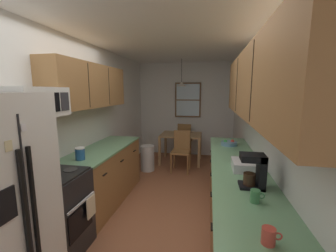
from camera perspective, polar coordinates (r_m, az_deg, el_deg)
ground_plane at (r=3.90m, az=0.15°, el=-18.10°), size 12.00×12.00×0.00m
wall_left at (r=3.97m, az=-19.35°, el=1.27°), size 0.10×9.00×2.55m
wall_right at (r=3.52m, az=22.33°, el=0.12°), size 0.10×9.00×2.55m
wall_back at (r=6.11m, az=4.74°, el=4.36°), size 4.40×0.10×2.55m
ceiling_slab at (r=3.56m, az=0.17°, el=22.24°), size 4.40×9.00×0.08m
stove_range at (r=2.84m, az=-27.73°, el=-19.55°), size 0.66×0.60×1.10m
microwave_over_range at (r=2.59m, az=-31.69°, el=5.31°), size 0.39×0.63×0.31m
counter_left at (r=3.75m, az=-16.34°, el=-12.09°), size 0.64×1.76×0.90m
upper_cabinets_left at (r=3.53m, az=-19.82°, el=9.86°), size 0.33×1.84×0.64m
counter_right at (r=2.85m, az=17.77°, el=-19.23°), size 0.64×3.43×0.90m
upper_cabinets_right at (r=2.49m, az=22.77°, el=10.24°), size 0.33×3.11×0.73m
dining_table at (r=5.47m, az=3.43°, el=-3.23°), size 1.00×0.79×0.72m
dining_chair_near at (r=4.90m, az=3.50°, el=-6.04°), size 0.41×0.41×0.90m
dining_chair_far at (r=6.07m, az=4.51°, el=-3.07°), size 0.45×0.45×0.90m
pendant_light at (r=5.34m, az=3.58°, el=10.93°), size 0.25×0.25×0.65m
back_window at (r=6.01m, az=5.25°, el=6.82°), size 0.71×0.05×0.95m
trash_bin at (r=4.98m, az=-5.41°, el=-8.40°), size 0.31×0.31×0.57m
storage_canister at (r=3.07m, az=-22.12°, el=-6.73°), size 0.12×0.12×0.16m
dish_towel at (r=2.75m, az=-19.57°, el=-19.31°), size 0.02×0.16×0.24m
coffee_maker at (r=2.19m, az=22.04°, el=-10.75°), size 0.22×0.18×0.32m
mug_by_coffeemaker at (r=1.54m, az=24.99°, el=-24.75°), size 0.12×0.08×0.10m
mug_spare at (r=1.96m, az=21.97°, el=-16.73°), size 0.11×0.08×0.11m
fruit_bowl at (r=3.73m, az=15.73°, el=-4.35°), size 0.26×0.26×0.09m
dish_rack at (r=2.66m, az=19.56°, el=-9.70°), size 0.28×0.34×0.10m
table_serving_bowl at (r=5.46m, az=4.01°, el=-1.77°), size 0.21×0.21×0.06m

